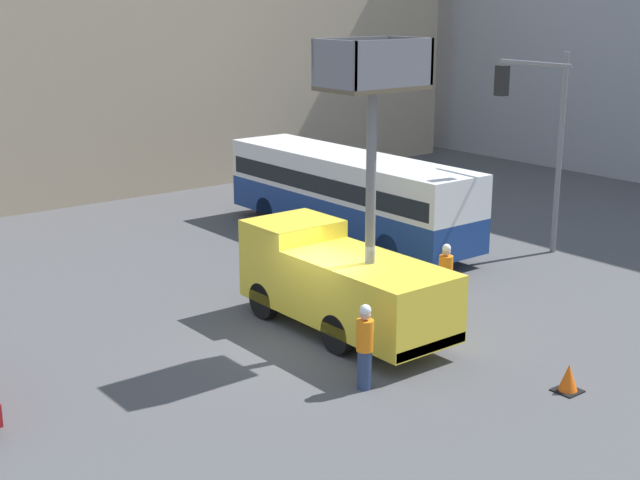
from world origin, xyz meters
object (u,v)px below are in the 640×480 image
(city_bus, at_px, (348,190))
(traffic_light_pole, at_px, (541,124))
(road_worker_near_truck, at_px, (365,346))
(road_worker_directing, at_px, (445,276))
(traffic_cone_near_truck, at_px, (568,379))
(utility_truck, at_px, (342,274))

(city_bus, relative_size, traffic_light_pole, 1.65)
(road_worker_near_truck, bearing_deg, road_worker_directing, -139.39)
(traffic_light_pole, height_order, traffic_cone_near_truck, traffic_light_pole)
(city_bus, xyz_separation_m, traffic_light_pole, (3.29, -5.52, 2.61))
(road_worker_directing, distance_m, traffic_cone_near_truck, 5.69)
(traffic_light_pole, height_order, road_worker_directing, traffic_light_pole)
(city_bus, relative_size, road_worker_near_truck, 5.60)
(city_bus, bearing_deg, road_worker_directing, 153.21)
(city_bus, distance_m, road_worker_near_truck, 12.50)
(utility_truck, height_order, city_bus, utility_truck)
(traffic_cone_near_truck, bearing_deg, traffic_light_pole, 42.76)
(road_worker_near_truck, height_order, road_worker_directing, road_worker_near_truck)
(traffic_light_pole, bearing_deg, road_worker_directing, -163.68)
(road_worker_directing, bearing_deg, traffic_cone_near_truck, -85.50)
(city_bus, xyz_separation_m, road_worker_near_truck, (-7.74, -9.78, -0.78))
(road_worker_near_truck, bearing_deg, utility_truck, -106.91)
(traffic_light_pole, relative_size, road_worker_directing, 3.58)
(road_worker_near_truck, bearing_deg, city_bus, -114.10)
(city_bus, height_order, road_worker_directing, city_bus)
(road_worker_directing, xyz_separation_m, traffic_cone_near_truck, (-1.76, -5.37, -0.62))
(utility_truck, xyz_separation_m, road_worker_directing, (3.32, -0.41, -0.60))
(utility_truck, relative_size, traffic_light_pole, 1.12)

